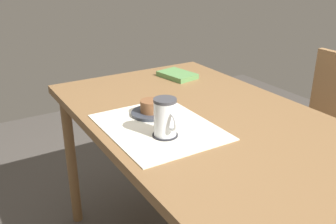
{
  "coord_description": "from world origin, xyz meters",
  "views": [
    {
      "loc": [
        1.01,
        -0.79,
        1.31
      ],
      "look_at": [
        -0.03,
        -0.16,
        0.8
      ],
      "focal_mm": 40.0,
      "sensor_mm": 36.0,
      "label": 1
    }
  ],
  "objects": [
    {
      "name": "pastry",
      "position": [
        -0.14,
        -0.17,
        0.79
      ],
      "size": [
        0.08,
        0.08,
        0.05
      ],
      "primitive_type": "cylinder",
      "color": "brown",
      "rests_on": "pastry_plate"
    },
    {
      "name": "placemat",
      "position": [
        -0.03,
        -0.2,
        0.76
      ],
      "size": [
        0.45,
        0.36,
        0.0
      ],
      "primitive_type": "cube",
      "color": "silver",
      "rests_on": "dining_table"
    },
    {
      "name": "coffee_coaster",
      "position": [
        0.05,
        -0.22,
        0.76
      ],
      "size": [
        0.09,
        0.09,
        0.0
      ],
      "primitive_type": "cylinder",
      "color": "#232328",
      "rests_on": "placemat"
    },
    {
      "name": "coffee_mug",
      "position": [
        0.05,
        -0.22,
        0.83
      ],
      "size": [
        0.11,
        0.08,
        0.13
      ],
      "color": "white",
      "rests_on": "coffee_coaster"
    },
    {
      "name": "pastry_plate",
      "position": [
        -0.14,
        -0.17,
        0.76
      ],
      "size": [
        0.15,
        0.15,
        0.01
      ],
      "primitive_type": "cylinder",
      "color": "#333842",
      "rests_on": "placemat"
    },
    {
      "name": "dining_table",
      "position": [
        0.0,
        0.0,
        0.68
      ],
      "size": [
        1.4,
        0.82,
        0.75
      ],
      "color": "brown",
      "rests_on": "ground_plane"
    },
    {
      "name": "wooden_chair",
      "position": [
        -0.02,
        0.74,
        0.48
      ],
      "size": [
        0.43,
        0.43,
        0.87
      ],
      "rotation": [
        0.0,
        0.0,
        3.11
      ],
      "color": "#997047",
      "rests_on": "ground_plane"
    },
    {
      "name": "small_book",
      "position": [
        -0.49,
        0.17,
        0.77
      ],
      "size": [
        0.2,
        0.16,
        0.02
      ],
      "primitive_type": "cube",
      "rotation": [
        0.0,
        0.0,
        0.19
      ],
      "color": "#598C4C",
      "rests_on": "dining_table"
    }
  ]
}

